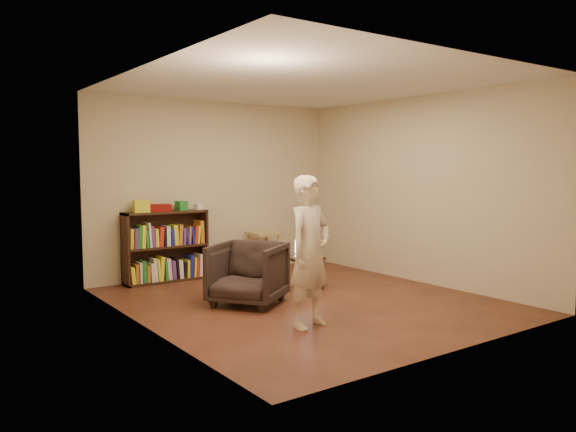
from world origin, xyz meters
TOP-DOWN VIEW (x-y plane):
  - floor at (0.00, 0.00)m, footprint 4.50×4.50m
  - ceiling at (0.00, 0.00)m, footprint 4.50×4.50m
  - wall_back at (0.00, 2.25)m, footprint 4.00×0.00m
  - wall_left at (-2.00, 0.00)m, footprint 0.00×4.50m
  - wall_right at (2.00, 0.00)m, footprint 0.00×4.50m
  - bookshelf at (-0.90, 2.09)m, footprint 1.20×0.30m
  - box_yellow at (-1.25, 2.06)m, footprint 0.22×0.17m
  - red_cloth at (-0.98, 2.09)m, footprint 0.34×0.28m
  - box_green at (-0.65, 2.09)m, footprint 0.15×0.15m
  - box_white at (-0.38, 2.09)m, footprint 0.11×0.11m
  - stool at (0.65, 1.94)m, footprint 0.42×0.42m
  - armchair at (-0.66, 0.26)m, footprint 1.11×1.11m
  - side_table at (0.39, 0.55)m, footprint 0.42×0.42m
  - laptop at (0.43, 0.57)m, footprint 0.39×0.38m
  - person at (-0.63, -0.90)m, footprint 0.63×0.49m

SIDE VIEW (x-z plane):
  - floor at x=0.00m, z-range 0.00..0.00m
  - side_table at x=0.39m, z-range 0.14..0.58m
  - armchair at x=-0.66m, z-range 0.00..0.73m
  - bookshelf at x=-0.90m, z-range -0.06..0.94m
  - laptop at x=0.43m, z-range 0.38..0.61m
  - stool at x=0.65m, z-range 0.19..0.80m
  - person at x=-0.63m, z-range 0.00..1.54m
  - box_white at x=-0.38m, z-range 1.00..1.08m
  - red_cloth at x=-0.98m, z-range 1.00..1.10m
  - box_green at x=-0.65m, z-range 1.00..1.14m
  - box_yellow at x=-1.25m, z-range 1.00..1.17m
  - wall_back at x=0.00m, z-range -0.70..3.30m
  - wall_left at x=-2.00m, z-range -0.95..3.55m
  - wall_right at x=2.00m, z-range -0.95..3.55m
  - ceiling at x=0.00m, z-range 2.60..2.60m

